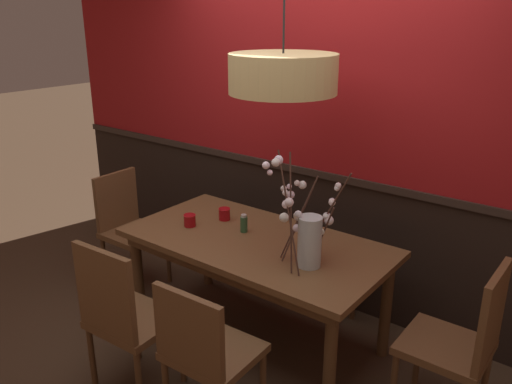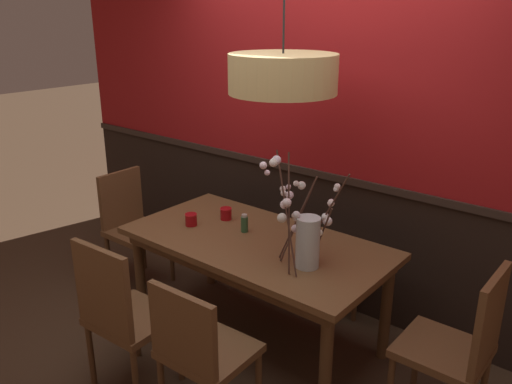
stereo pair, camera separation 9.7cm
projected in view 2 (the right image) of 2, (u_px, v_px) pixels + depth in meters
ground_plane at (256, 337)px, 3.60m from camera, size 24.00×24.00×0.00m
back_wall at (326, 122)px, 3.71m from camera, size 5.28×0.14×2.76m
dining_table at (256, 251)px, 3.38m from camera, size 1.72×0.89×0.73m
chair_far_side_left at (300, 222)px, 4.21m from camera, size 0.45×0.43×0.89m
chair_head_east_end at (460, 344)px, 2.65m from camera, size 0.44×0.42×0.96m
chair_near_side_left at (121, 311)px, 2.93m from camera, size 0.47×0.43×0.96m
chair_near_side_right at (200, 349)px, 2.64m from camera, size 0.46×0.42×0.88m
chair_far_side_right at (356, 235)px, 3.90m from camera, size 0.45×0.44×0.97m
chair_head_west_end at (132, 222)px, 4.19m from camera, size 0.42×0.43×0.92m
vase_with_blossoms at (305, 234)px, 2.96m from camera, size 0.43×0.47×0.67m
candle_holder_nearer_center at (226, 214)px, 3.66m from camera, size 0.08×0.08×0.09m
candle_holder_nearer_edge at (191, 219)px, 3.56m from camera, size 0.08×0.08×0.08m
condiment_bottle at (244, 223)px, 3.46m from camera, size 0.05×0.05×0.12m
pendant_lamp at (283, 74)px, 2.98m from camera, size 0.63×0.63×1.09m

